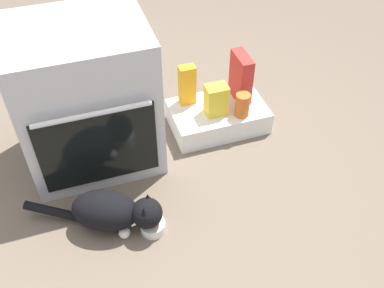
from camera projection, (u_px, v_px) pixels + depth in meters
name	position (u px, v px, depth m)	size (l,w,h in m)	color
ground	(118.00, 218.00, 2.14)	(8.00, 8.00, 0.00)	#6B5B4C
oven	(87.00, 98.00, 2.19)	(0.65, 0.59, 0.76)	#B7BABF
pantry_cabinet	(218.00, 116.00, 2.58)	(0.54, 0.33, 0.14)	white
food_bowl	(153.00, 226.00, 2.07)	(0.12, 0.12, 0.08)	white
cat	(113.00, 211.00, 2.03)	(0.61, 0.35, 0.21)	black
juice_carton	(187.00, 85.00, 2.48)	(0.09, 0.06, 0.24)	orange
snack_bag	(216.00, 100.00, 2.43)	(0.12, 0.09, 0.18)	yellow
cereal_box	(241.00, 77.00, 2.50)	(0.07, 0.18, 0.28)	#B72D28
sauce_jar	(242.00, 105.00, 2.43)	(0.08, 0.08, 0.14)	#D16023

